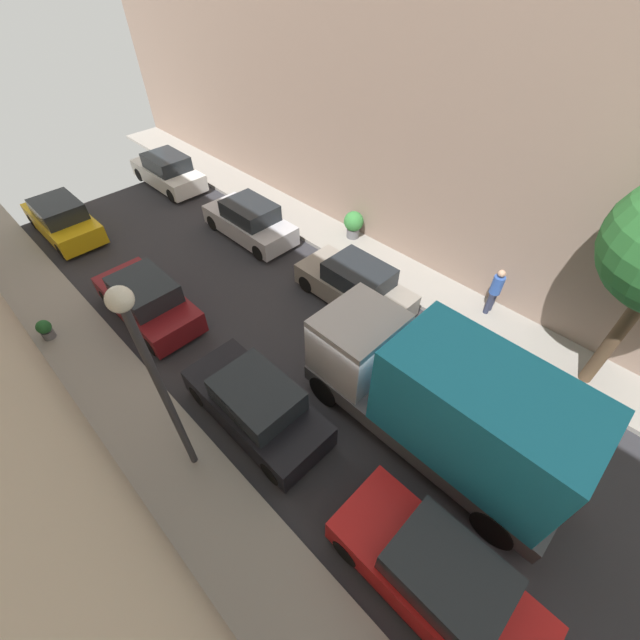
{
  "coord_description": "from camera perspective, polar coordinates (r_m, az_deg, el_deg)",
  "views": [
    {
      "loc": [
        -5.74,
        -4.31,
        9.71
      ],
      "look_at": [
        0.81,
        2.19,
        0.5
      ],
      "focal_mm": 22.91,
      "sensor_mm": 36.0,
      "label": 1
    }
  ],
  "objects": [
    {
      "name": "delivery_truck",
      "position": [
        9.93,
        16.81,
        -10.87
      ],
      "size": [
        2.26,
        6.6,
        3.38
      ],
      "color": "#4C4C51",
      "rests_on": "ground"
    },
    {
      "name": "lamp_post",
      "position": [
        8.15,
        -22.49,
        -6.13
      ],
      "size": [
        0.44,
        0.44,
        5.55
      ],
      "color": "#333338",
      "rests_on": "sidewalk_left"
    },
    {
      "name": "pedestrian",
      "position": [
        14.4,
        23.27,
        3.87
      ],
      "size": [
        0.4,
        0.36,
        1.72
      ],
      "color": "#2D334C",
      "rests_on": "sidewalk_right"
    },
    {
      "name": "ground",
      "position": [
        12.07,
        4.73,
        -8.81
      ],
      "size": [
        32.0,
        32.0,
        0.0
      ],
      "primitive_type": "plane",
      "color": "#2D2D33"
    },
    {
      "name": "parked_car_left_2",
      "position": [
        9.49,
        16.04,
        -31.18
      ],
      "size": [
        1.78,
        4.2,
        1.57
      ],
      "color": "red",
      "rests_on": "ground"
    },
    {
      "name": "potted_plant_1",
      "position": [
        17.1,
        4.71,
        13.32
      ],
      "size": [
        0.8,
        0.8,
        1.13
      ],
      "color": "slate",
      "rests_on": "sidewalk_right"
    },
    {
      "name": "potted_plant_2",
      "position": [
        15.37,
        -34.02,
        -1.06
      ],
      "size": [
        0.43,
        0.43,
        0.68
      ],
      "color": "slate",
      "rests_on": "sidewalk_left"
    },
    {
      "name": "parked_car_left_4",
      "position": [
        14.54,
        -22.98,
        2.54
      ],
      "size": [
        1.78,
        4.2,
        1.57
      ],
      "color": "maroon",
      "rests_on": "ground"
    },
    {
      "name": "parked_car_right_4",
      "position": [
        22.58,
        -20.46,
        18.82
      ],
      "size": [
        1.78,
        4.2,
        1.57
      ],
      "color": "white",
      "rests_on": "ground"
    },
    {
      "name": "sidewalk_left",
      "position": [
        10.58,
        -15.23,
        -23.98
      ],
      "size": [
        2.0,
        44.0,
        0.15
      ],
      "primitive_type": "cube",
      "color": "gray",
      "rests_on": "ground"
    },
    {
      "name": "parked_car_left_3",
      "position": [
        10.89,
        -8.91,
        -11.53
      ],
      "size": [
        1.78,
        4.2,
        1.57
      ],
      "color": "black",
      "rests_on": "ground"
    },
    {
      "name": "parked_car_left_5",
      "position": [
        20.42,
        -32.3,
        11.76
      ],
      "size": [
        1.78,
        4.2,
        1.57
      ],
      "color": "gold",
      "rests_on": "ground"
    },
    {
      "name": "parked_car_right_3",
      "position": [
        17.54,
        -9.78,
        13.44
      ],
      "size": [
        1.78,
        4.2,
        1.57
      ],
      "color": "silver",
      "rests_on": "ground"
    },
    {
      "name": "sidewalk_right",
      "position": [
        15.06,
        17.45,
        2.7
      ],
      "size": [
        2.0,
        44.0,
        0.15
      ],
      "primitive_type": "cube",
      "color": "gray",
      "rests_on": "ground"
    },
    {
      "name": "parked_car_right_2",
      "position": [
        14.02,
        4.98,
        4.87
      ],
      "size": [
        1.78,
        4.2,
        1.57
      ],
      "color": "gray",
      "rests_on": "ground"
    }
  ]
}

